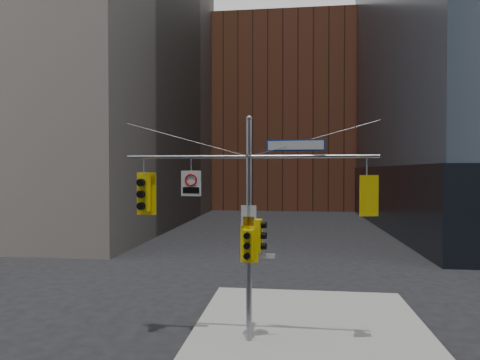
% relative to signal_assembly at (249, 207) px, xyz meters
% --- Properties ---
extents(sidewalk_corner, '(8.00, 8.00, 0.15)m').
position_rel_signal_assembly_xyz_m(sidewalk_corner, '(2.00, 2.01, -4.34)').
color(sidewalk_corner, gray).
rests_on(sidewalk_corner, ground).
extents(brick_midrise, '(26.00, 20.00, 28.00)m').
position_rel_signal_assembly_xyz_m(brick_midrise, '(0.00, 56.01, 9.58)').
color(brick_midrise, brown).
rests_on(brick_midrise, ground).
extents(signal_assembly, '(8.00, 0.80, 7.30)m').
position_rel_signal_assembly_xyz_m(signal_assembly, '(0.00, 0.00, 0.00)').
color(signal_assembly, gray).
rests_on(signal_assembly, ground).
extents(traffic_light_west_arm, '(0.67, 0.56, 1.41)m').
position_rel_signal_assembly_xyz_m(traffic_light_west_arm, '(-3.45, 0.01, 0.38)').
color(traffic_light_west_arm, yellow).
rests_on(traffic_light_west_arm, ground).
extents(traffic_light_east_arm, '(0.58, 0.55, 1.24)m').
position_rel_signal_assembly_xyz_m(traffic_light_east_arm, '(3.62, 0.00, 0.38)').
color(traffic_light_east_arm, yellow).
rests_on(traffic_light_east_arm, ground).
extents(traffic_light_pole_side, '(0.43, 0.36, 1.02)m').
position_rel_signal_assembly_xyz_m(traffic_light_pole_side, '(0.32, -0.00, -0.91)').
color(traffic_light_pole_side, yellow).
rests_on(traffic_light_pole_side, ground).
extents(traffic_light_pole_front, '(0.56, 0.46, 1.16)m').
position_rel_signal_assembly_xyz_m(traffic_light_pole_front, '(0.00, -0.27, -1.17)').
color(traffic_light_pole_front, yellow).
rests_on(traffic_light_pole_front, ground).
extents(street_sign_blade, '(1.83, 0.23, 0.36)m').
position_rel_signal_assembly_xyz_m(street_sign_blade, '(1.45, 0.00, 1.93)').
color(street_sign_blade, navy).
rests_on(street_sign_blade, ground).
extents(regulatory_sign_arm, '(0.66, 0.09, 0.82)m').
position_rel_signal_assembly_xyz_m(regulatory_sign_arm, '(-1.87, -0.02, 0.76)').
color(regulatory_sign_arm, silver).
rests_on(regulatory_sign_arm, ground).
extents(regulatory_sign_pole, '(0.49, 0.04, 0.64)m').
position_rel_signal_assembly_xyz_m(regulatory_sign_pole, '(0.00, -0.12, -0.29)').
color(regulatory_sign_pole, silver).
rests_on(regulatory_sign_pole, ground).
extents(street_blade_ew, '(0.74, 0.07, 0.15)m').
position_rel_signal_assembly_xyz_m(street_blade_ew, '(0.45, 0.01, -1.55)').
color(street_blade_ew, silver).
rests_on(street_blade_ew, ground).
extents(street_blade_ns, '(0.12, 0.76, 0.15)m').
position_rel_signal_assembly_xyz_m(street_blade_ns, '(0.00, 0.46, -1.70)').
color(street_blade_ns, '#145926').
rests_on(street_blade_ns, ground).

